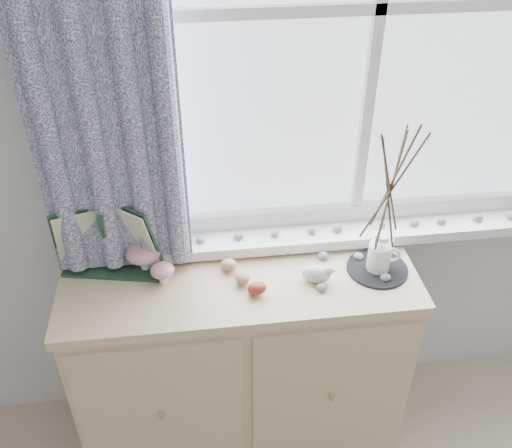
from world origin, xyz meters
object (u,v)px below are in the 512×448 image
(sideboard, at_px, (241,362))
(botanical_book, at_px, (107,245))
(twig_pitcher, at_px, (391,185))
(toadstool_cluster, at_px, (148,258))

(sideboard, bearing_deg, botanical_book, 171.83)
(twig_pitcher, bearing_deg, sideboard, -158.59)
(sideboard, bearing_deg, twig_pitcher, -2.03)
(toadstool_cluster, distance_m, twig_pitcher, 0.82)
(twig_pitcher, bearing_deg, botanical_book, -161.51)
(twig_pitcher, bearing_deg, toadstool_cluster, -162.38)
(botanical_book, bearing_deg, sideboard, 3.77)
(botanical_book, bearing_deg, toadstool_cluster, 12.50)
(toadstool_cluster, relative_size, twig_pitcher, 0.28)
(botanical_book, relative_size, twig_pitcher, 0.65)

